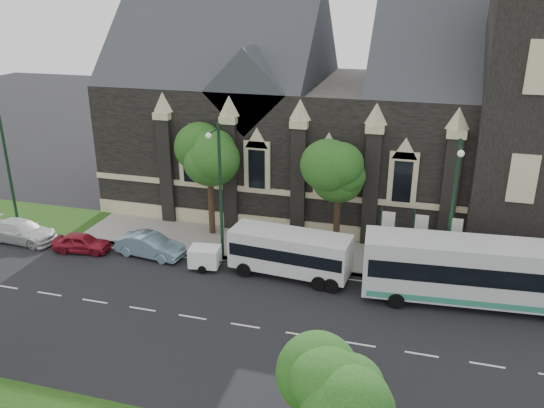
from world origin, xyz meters
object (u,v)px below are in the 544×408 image
(banner_flag_center, at_px, (418,235))
(tour_coach, at_px, (482,272))
(street_lamp_near, at_px, (452,207))
(car_far_white, at_px, (22,231))
(sedan, at_px, (150,245))
(street_lamp_far, at_px, (5,165))
(tree_park_east, at_px, (335,392))
(street_lamp_mid, at_px, (219,185))
(banner_flag_right, at_px, (451,238))
(tree_walk_right, at_px, (343,167))
(banner_flag_left, at_px, (385,231))
(shuttle_bus, at_px, (290,251))
(car_far_red, at_px, (82,243))
(tree_walk_left, at_px, (213,158))
(box_trailer, at_px, (205,257))

(banner_flag_center, bearing_deg, tour_coach, -43.17)
(street_lamp_near, distance_m, car_far_white, 28.80)
(sedan, bearing_deg, street_lamp_far, 91.67)
(tree_park_east, bearing_deg, street_lamp_far, 147.90)
(banner_flag_center, bearing_deg, sedan, -170.31)
(car_far_white, bearing_deg, street_lamp_near, -84.32)
(street_lamp_mid, bearing_deg, banner_flag_right, 7.60)
(tree_walk_right, xyz_separation_m, banner_flag_right, (7.08, -1.71, -3.43))
(tour_coach, xyz_separation_m, sedan, (-20.53, 0.46, -1.26))
(banner_flag_left, distance_m, shuttle_bus, 6.18)
(shuttle_bus, bearing_deg, street_lamp_far, -177.91)
(tree_park_east, bearing_deg, street_lamp_near, 76.89)
(tree_walk_right, relative_size, banner_flag_left, 1.95)
(tree_park_east, xyz_separation_m, shuttle_bus, (-5.27, 15.36, -2.98))
(street_lamp_mid, height_order, street_lamp_far, same)
(tree_park_east, relative_size, shuttle_bus, 0.83)
(street_lamp_far, bearing_deg, car_far_white, -40.11)
(street_lamp_mid, distance_m, banner_flag_center, 12.73)
(car_far_red, bearing_deg, shuttle_bus, -95.40)
(street_lamp_mid, bearing_deg, banner_flag_left, 10.50)
(tree_walk_left, relative_size, banner_flag_right, 1.91)
(street_lamp_near, bearing_deg, street_lamp_mid, 180.00)
(box_trailer, relative_size, car_far_red, 0.72)
(shuttle_bus, xyz_separation_m, sedan, (-9.57, 0.07, -0.88))
(street_lamp_mid, distance_m, box_trailer, 4.62)
(banner_flag_left, height_order, shuttle_bus, banner_flag_left)
(street_lamp_far, height_order, shuttle_bus, street_lamp_far)
(tree_walk_left, bearing_deg, tree_walk_right, 0.06)
(street_lamp_mid, relative_size, banner_flag_left, 2.25)
(tour_coach, bearing_deg, sedan, 174.15)
(street_lamp_far, height_order, car_far_red, street_lamp_far)
(tree_walk_right, distance_m, sedan, 13.70)
(banner_flag_right, distance_m, car_far_red, 24.02)
(tree_walk_right, height_order, box_trailer, tree_walk_right)
(banner_flag_left, bearing_deg, shuttle_bus, -151.14)
(street_lamp_near, relative_size, box_trailer, 3.26)
(street_lamp_far, bearing_deg, street_lamp_near, 0.00)
(banner_flag_center, bearing_deg, tree_walk_left, 173.11)
(banner_flag_left, bearing_deg, box_trailer, -161.82)
(sedan, relative_size, car_far_white, 0.89)
(sedan, bearing_deg, tour_coach, -84.65)
(shuttle_bus, distance_m, car_far_white, 19.37)
(tree_walk_right, bearing_deg, box_trailer, -145.73)
(tree_walk_right, xyz_separation_m, street_lamp_near, (6.79, -3.62, -0.71))
(tree_walk_left, bearing_deg, banner_flag_center, -6.89)
(banner_flag_center, bearing_deg, street_lamp_mid, -171.18)
(tree_walk_left, xyz_separation_m, street_lamp_near, (15.80, -3.61, -0.62))
(banner_flag_left, bearing_deg, sedan, -169.04)
(tree_walk_left, distance_m, street_lamp_near, 16.22)
(tree_walk_right, xyz_separation_m, street_lamp_mid, (-7.21, -3.62, -0.71))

